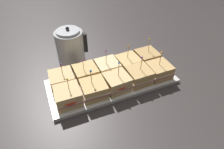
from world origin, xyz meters
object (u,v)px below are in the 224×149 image
Objects in this scene: sandwich_front_left at (94,89)px; serving_platter at (112,81)px; sandwich_front_right at (139,76)px; sandwich_back_right at (128,63)px; sandwich_back_center at (108,68)px; sandwich_front_far_left at (68,96)px; sandwich_back_far_left at (62,80)px; kettle_steel at (70,47)px; sandwich_back_far_right at (147,58)px; sandwich_back_left at (86,74)px; sandwich_front_far_right at (159,70)px; sandwich_front_center at (117,82)px.

serving_platter is at bearing 27.10° from sandwich_front_left.
sandwich_front_right is 0.12m from sandwich_back_right.
sandwich_back_right is (0.12, -0.00, -0.00)m from sandwich_back_center.
sandwich_front_far_left is 0.88× the size of sandwich_back_center.
sandwich_back_far_left is 0.37m from sandwich_back_right.
sandwich_back_center reaches higher than serving_platter.
sandwich_front_far_left and sandwich_back_far_left have the same top height.
sandwich_front_far_left is 0.61× the size of kettle_steel.
kettle_steel is (0.10, 0.22, 0.05)m from sandwich_back_far_left.
kettle_steel is at bearing 151.12° from sandwich_back_far_right.
kettle_steel reaches higher than sandwich_back_left.
sandwich_back_left is 0.92× the size of sandwich_back_right.
kettle_steel is (-0.39, 0.34, 0.05)m from sandwich_front_far_right.
sandwich_back_left is at bearing -179.93° from sandwich_back_far_right.
sandwich_front_left reaches higher than sandwich_front_far_left.
sandwich_back_center is (0.12, 0.12, 0.00)m from sandwich_front_left.
sandwich_front_far_right is 0.17m from sandwich_back_right.
sandwich_back_far_right is (0.37, 0.00, -0.00)m from sandwich_back_left.
sandwich_back_far_left is at bearing -179.83° from sandwich_back_far_right.
sandwich_front_right is 0.44m from kettle_steel.
sandwich_front_center is at bearing -66.93° from kettle_steel.
sandwich_front_far_left is 0.12m from sandwich_back_far_left.
sandwich_back_far_right is at bearing 0.07° from sandwich_back_left.
sandwich_front_center is at bearing -179.89° from sandwich_front_far_right.
sandwich_front_right is 1.01× the size of sandwich_front_far_right.
sandwich_front_left is at bearing 179.73° from sandwich_front_center.
sandwich_front_far_right is at bearing -14.00° from sandwich_back_far_left.
sandwich_back_right reaches higher than serving_platter.
sandwich_back_left is at bearing -179.67° from sandwich_back_center.
sandwich_front_far_left is at bearing -89.43° from sandwich_back_far_left.
sandwich_back_center is 1.00× the size of sandwich_back_far_right.
sandwich_front_center is 1.00× the size of sandwich_back_center.
sandwich_back_center reaches higher than sandwich_front_left.
sandwich_front_far_right reaches higher than serving_platter.
kettle_steel reaches higher than sandwich_front_center.
sandwich_back_far_right is (0.49, 0.00, 0.00)m from sandwich_back_far_left.
sandwich_front_right is 0.39m from sandwich_back_far_left.
sandwich_front_left is at bearing -134.38° from sandwich_back_center.
sandwich_front_far_right is at bearing -89.55° from sandwich_back_far_right.
sandwich_back_far_left is at bearing -115.45° from kettle_steel.
sandwich_back_center reaches higher than sandwich_back_left.
sandwich_back_center is (-0.12, 0.12, 0.00)m from sandwich_front_right.
sandwich_front_far_left is 0.12m from sandwich_front_left.
kettle_steel reaches higher than sandwich_back_right.
serving_platter is 0.26m from sandwich_front_far_left.
serving_platter is at bearing -62.50° from kettle_steel.
sandwich_front_far_right is at bearing -44.98° from sandwich_back_right.
sandwich_front_far_left is 0.49m from sandwich_front_far_right.
sandwich_front_center is at bearing -179.18° from sandwich_front_right.
serving_platter is 0.26m from sandwich_back_far_left.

